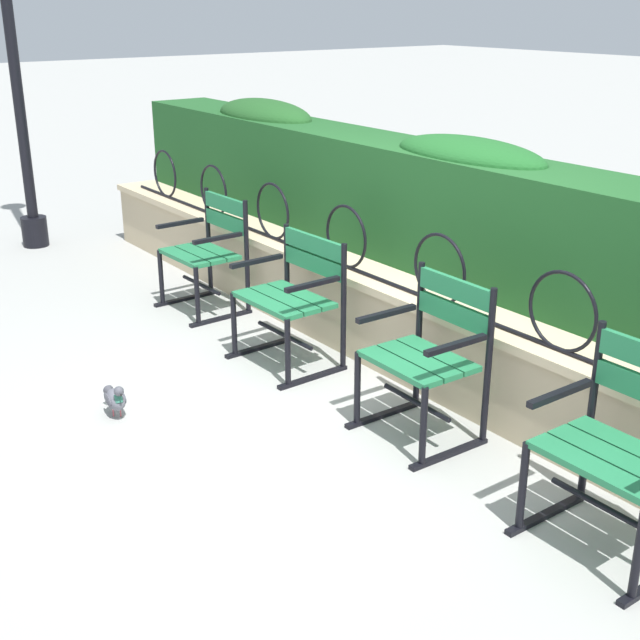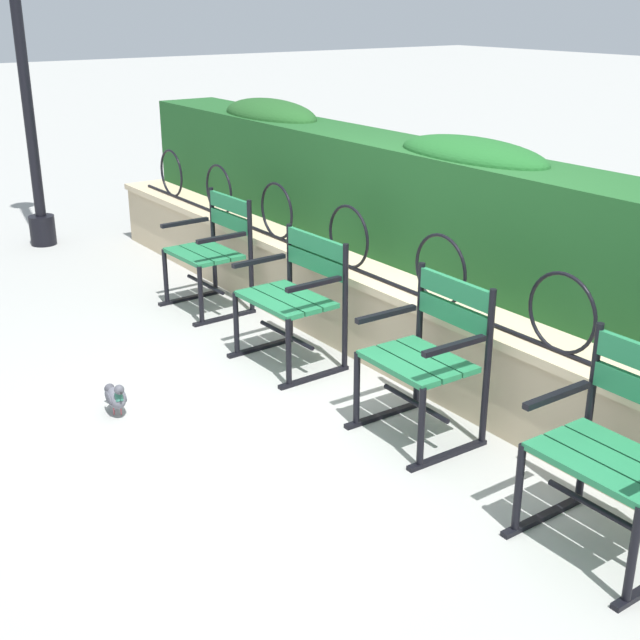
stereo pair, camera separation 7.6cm
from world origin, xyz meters
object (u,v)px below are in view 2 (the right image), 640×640
at_px(park_chair_rightmost, 621,448).
at_px(lamppost, 18,28).
at_px(pigeon_near_chairs, 116,397).
at_px(park_chair_leftmost, 213,249).
at_px(park_chair_centre_right, 429,354).
at_px(park_chair_centre_left, 296,294).

relative_size(park_chair_rightmost, lamppost, 0.24).
bearing_deg(park_chair_rightmost, pigeon_near_chairs, -152.05).
bearing_deg(park_chair_leftmost, pigeon_near_chairs, -46.08).
bearing_deg(pigeon_near_chairs, park_chair_rightmost, 27.95).
distance_m(park_chair_rightmost, pigeon_near_chairs, 2.71).
height_order(park_chair_centre_right, lamppost, lamppost).
xyz_separation_m(park_chair_rightmost, lamppost, (-6.16, -0.44, 1.49)).
xyz_separation_m(park_chair_leftmost, lamppost, (-2.52, -0.50, 1.50)).
relative_size(park_chair_centre_right, lamppost, 0.23).
distance_m(park_chair_leftmost, park_chair_rightmost, 3.64).
distance_m(park_chair_centre_right, park_chair_rightmost, 1.21).
relative_size(park_chair_leftmost, park_chair_rightmost, 0.96).
bearing_deg(lamppost, park_chair_centre_right, 5.46).
distance_m(park_chair_centre_left, lamppost, 4.05).
xyz_separation_m(park_chair_centre_left, park_chair_rightmost, (2.43, 0.00, 0.01)).
relative_size(park_chair_centre_right, park_chair_rightmost, 0.97).
bearing_deg(pigeon_near_chairs, park_chair_centre_right, 47.91).
distance_m(pigeon_near_chairs, lamppost, 4.29).
relative_size(park_chair_leftmost, lamppost, 0.23).
xyz_separation_m(park_chair_centre_right, park_chair_rightmost, (1.21, -0.03, 0.01)).
bearing_deg(park_chair_leftmost, park_chair_centre_right, -0.61).
height_order(park_chair_centre_left, park_chair_rightmost, park_chair_rightmost).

